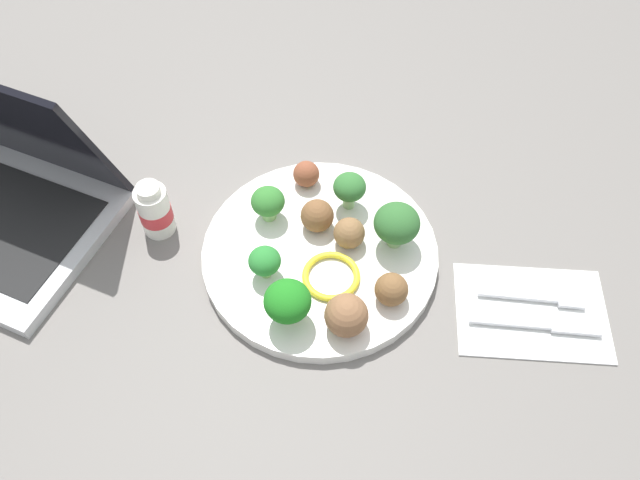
{
  "coord_description": "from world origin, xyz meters",
  "views": [
    {
      "loc": [
        0.07,
        -0.44,
        0.65
      ],
      "look_at": [
        0.0,
        0.0,
        0.04
      ],
      "focal_mm": 36.63,
      "sensor_mm": 36.0,
      "label": 1
    }
  ],
  "objects_px": {
    "broccoli_floret_front_left": "(287,302)",
    "meatball_front_right": "(317,216)",
    "broccoli_floret_near_rim": "(265,261)",
    "yogurt_bottle": "(155,210)",
    "meatball_near_rim": "(306,174)",
    "napkin": "(531,311)",
    "broccoli_floret_center": "(397,224)",
    "pepper_ring_front_left": "(331,276)",
    "meatball_back_left": "(349,233)",
    "plate": "(320,254)",
    "knife": "(541,324)",
    "broccoli_floret_back_right": "(268,202)",
    "meatball_center": "(346,315)",
    "meatball_front_left": "(391,289)",
    "broccoli_floret_front_right": "(350,188)",
    "fork": "(538,296)"
  },
  "relations": [
    {
      "from": "broccoli_floret_center",
      "to": "meatball_back_left",
      "type": "xyz_separation_m",
      "value": [
        -0.05,
        -0.01,
        -0.02
      ]
    },
    {
      "from": "broccoli_floret_center",
      "to": "meatball_front_left",
      "type": "distance_m",
      "value": 0.08
    },
    {
      "from": "meatball_front_right",
      "to": "knife",
      "type": "xyz_separation_m",
      "value": [
        0.27,
        -0.09,
        -0.03
      ]
    },
    {
      "from": "broccoli_floret_front_right",
      "to": "broccoli_floret_back_right",
      "type": "height_order",
      "value": "broccoli_floret_front_right"
    },
    {
      "from": "napkin",
      "to": "broccoli_floret_near_rim",
      "type": "bearing_deg",
      "value": -178.12
    },
    {
      "from": "plate",
      "to": "meatball_front_right",
      "type": "xyz_separation_m",
      "value": [
        -0.01,
        0.03,
        0.03
      ]
    },
    {
      "from": "yogurt_bottle",
      "to": "broccoli_floret_front_right",
      "type": "bearing_deg",
      "value": 15.49
    },
    {
      "from": "broccoli_floret_front_left",
      "to": "yogurt_bottle",
      "type": "distance_m",
      "value": 0.21
    },
    {
      "from": "fork",
      "to": "broccoli_floret_front_right",
      "type": "bearing_deg",
      "value": 159.02
    },
    {
      "from": "fork",
      "to": "knife",
      "type": "height_order",
      "value": "same"
    },
    {
      "from": "broccoli_floret_front_right",
      "to": "napkin",
      "type": "distance_m",
      "value": 0.25
    },
    {
      "from": "meatball_near_rim",
      "to": "pepper_ring_front_left",
      "type": "bearing_deg",
      "value": -68.48
    },
    {
      "from": "broccoli_floret_near_rim",
      "to": "fork",
      "type": "xyz_separation_m",
      "value": [
        0.31,
        0.03,
        -0.03
      ]
    },
    {
      "from": "meatball_near_rim",
      "to": "broccoli_floret_back_right",
      "type": "bearing_deg",
      "value": -119.7
    },
    {
      "from": "plate",
      "to": "broccoli_floret_front_left",
      "type": "xyz_separation_m",
      "value": [
        -0.02,
        -0.1,
        0.04
      ]
    },
    {
      "from": "meatball_near_rim",
      "to": "yogurt_bottle",
      "type": "bearing_deg",
      "value": -151.84
    },
    {
      "from": "broccoli_floret_front_left",
      "to": "broccoli_floret_front_right",
      "type": "height_order",
      "value": "broccoli_floret_front_left"
    },
    {
      "from": "broccoli_floret_near_rim",
      "to": "meatball_front_right",
      "type": "distance_m",
      "value": 0.09
    },
    {
      "from": "meatball_front_left",
      "to": "napkin",
      "type": "height_order",
      "value": "meatball_front_left"
    },
    {
      "from": "broccoli_floret_front_left",
      "to": "meatball_front_right",
      "type": "distance_m",
      "value": 0.13
    },
    {
      "from": "broccoli_floret_near_rim",
      "to": "meatball_front_right",
      "type": "bearing_deg",
      "value": 59.65
    },
    {
      "from": "broccoli_floret_front_left",
      "to": "pepper_ring_front_left",
      "type": "bearing_deg",
      "value": 58.17
    },
    {
      "from": "broccoli_floret_near_rim",
      "to": "yogurt_bottle",
      "type": "xyz_separation_m",
      "value": [
        -0.15,
        0.05,
        -0.01
      ]
    },
    {
      "from": "broccoli_floret_front_right",
      "to": "broccoli_floret_center",
      "type": "bearing_deg",
      "value": -37.66
    },
    {
      "from": "broccoli_floret_near_rim",
      "to": "knife",
      "type": "height_order",
      "value": "broccoli_floret_near_rim"
    },
    {
      "from": "broccoli_floret_center",
      "to": "meatball_front_right",
      "type": "distance_m",
      "value": 0.1
    },
    {
      "from": "broccoli_floret_near_rim",
      "to": "broccoli_floret_center",
      "type": "relative_size",
      "value": 0.7
    },
    {
      "from": "broccoli_floret_front_left",
      "to": "meatball_near_rim",
      "type": "height_order",
      "value": "broccoli_floret_front_left"
    },
    {
      "from": "broccoli_floret_center",
      "to": "meatball_front_right",
      "type": "bearing_deg",
      "value": 174.55
    },
    {
      "from": "meatball_back_left",
      "to": "broccoli_floret_near_rim",
      "type": "bearing_deg",
      "value": -145.2
    },
    {
      "from": "meatball_near_rim",
      "to": "broccoli_floret_center",
      "type": "bearing_deg",
      "value": -31.95
    },
    {
      "from": "plate",
      "to": "knife",
      "type": "relative_size",
      "value": 1.92
    },
    {
      "from": "broccoli_floret_front_right",
      "to": "meatball_front_right",
      "type": "height_order",
      "value": "broccoli_floret_front_right"
    },
    {
      "from": "broccoli_floret_near_rim",
      "to": "napkin",
      "type": "bearing_deg",
      "value": 1.88
    },
    {
      "from": "yogurt_bottle",
      "to": "meatball_center",
      "type": "bearing_deg",
      "value": -23.12
    },
    {
      "from": "broccoli_floret_back_right",
      "to": "meatball_center",
      "type": "distance_m",
      "value": 0.18
    },
    {
      "from": "broccoli_floret_back_right",
      "to": "napkin",
      "type": "xyz_separation_m",
      "value": [
        0.32,
        -0.07,
        -0.04
      ]
    },
    {
      "from": "meatball_front_left",
      "to": "knife",
      "type": "height_order",
      "value": "meatball_front_left"
    },
    {
      "from": "meatball_near_rim",
      "to": "broccoli_floret_front_left",
      "type": "bearing_deg",
      "value": -85.19
    },
    {
      "from": "meatball_near_rim",
      "to": "knife",
      "type": "distance_m",
      "value": 0.33
    },
    {
      "from": "meatball_back_left",
      "to": "knife",
      "type": "relative_size",
      "value": 0.26
    },
    {
      "from": "meatball_near_rim",
      "to": "meatball_front_right",
      "type": "height_order",
      "value": "meatball_front_right"
    },
    {
      "from": "meatball_front_right",
      "to": "fork",
      "type": "xyz_separation_m",
      "value": [
        0.26,
        -0.05,
        -0.03
      ]
    },
    {
      "from": "broccoli_floret_back_right",
      "to": "meatball_front_right",
      "type": "relative_size",
      "value": 1.14
    },
    {
      "from": "pepper_ring_front_left",
      "to": "meatball_front_right",
      "type": "bearing_deg",
      "value": 111.86
    },
    {
      "from": "knife",
      "to": "plate",
      "type": "bearing_deg",
      "value": 168.74
    },
    {
      "from": "meatball_near_rim",
      "to": "meatball_center",
      "type": "bearing_deg",
      "value": -67.88
    },
    {
      "from": "broccoli_floret_near_rim",
      "to": "pepper_ring_front_left",
      "type": "height_order",
      "value": "broccoli_floret_near_rim"
    },
    {
      "from": "meatball_front_left",
      "to": "meatball_front_right",
      "type": "xyz_separation_m",
      "value": [
        -0.1,
        0.09,
        0.0
      ]
    },
    {
      "from": "fork",
      "to": "broccoli_floret_front_left",
      "type": "bearing_deg",
      "value": -163.45
    }
  ]
}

